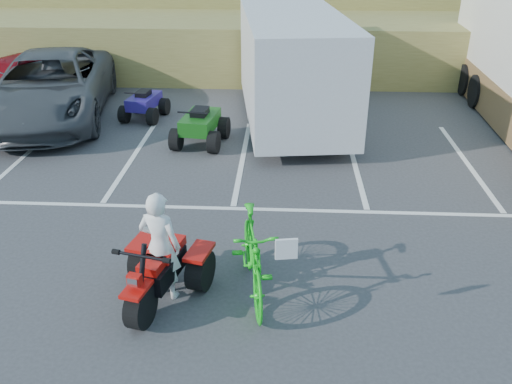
# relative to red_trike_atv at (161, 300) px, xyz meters

# --- Properties ---
(ground) EXTENTS (100.00, 100.00, 0.00)m
(ground) POSITION_rel_red_trike_atv_xyz_m (0.84, 0.58, 0.00)
(ground) COLOR #38383B
(ground) RESTS_ON ground
(parking_stripes) EXTENTS (28.00, 5.16, 0.01)m
(parking_stripes) POSITION_rel_red_trike_atv_xyz_m (1.71, 4.65, 0.00)
(parking_stripes) COLOR white
(parking_stripes) RESTS_ON ground
(grass_embankment) EXTENTS (40.00, 8.50, 3.10)m
(grass_embankment) POSITION_rel_red_trike_atv_xyz_m (0.84, 16.07, 1.42)
(grass_embankment) COLOR olive
(grass_embankment) RESTS_ON ground
(red_trike_atv) EXTENTS (1.64, 1.96, 1.11)m
(red_trike_atv) POSITION_rel_red_trike_atv_xyz_m (0.00, 0.00, 0.00)
(red_trike_atv) COLOR #BB100A
(red_trike_atv) RESTS_ON ground
(rider) EXTENTS (0.72, 0.56, 1.76)m
(rider) POSITION_rel_red_trike_atv_xyz_m (0.03, 0.15, 0.88)
(rider) COLOR white
(rider) RESTS_ON ground
(green_dirt_bike) EXTENTS (0.99, 2.30, 1.34)m
(green_dirt_bike) POSITION_rel_red_trike_atv_xyz_m (1.40, 0.29, 0.67)
(green_dirt_bike) COLOR #14BF19
(green_dirt_bike) RESTS_ON ground
(grey_pickup) EXTENTS (4.21, 7.08, 1.84)m
(grey_pickup) POSITION_rel_red_trike_atv_xyz_m (-4.93, 8.35, 0.92)
(grey_pickup) COLOR #3F4246
(grey_pickup) RESTS_ON ground
(red_car) EXTENTS (3.33, 4.81, 1.52)m
(red_car) POSITION_rel_red_trike_atv_xyz_m (-6.64, 9.71, 0.76)
(red_car) COLOR maroon
(red_car) RESTS_ON ground
(cargo_trailer) EXTENTS (3.34, 6.68, 2.99)m
(cargo_trailer) POSITION_rel_red_trike_atv_xyz_m (2.04, 8.26, 1.62)
(cargo_trailer) COLOR silver
(cargo_trailer) RESTS_ON ground
(quad_atv_blue) EXTENTS (1.28, 1.57, 0.93)m
(quad_atv_blue) POSITION_rel_red_trike_atv_xyz_m (-2.24, 8.41, 0.00)
(quad_atv_blue) COLOR navy
(quad_atv_blue) RESTS_ON ground
(quad_atv_green) EXTENTS (1.42, 1.77, 1.06)m
(quad_atv_green) POSITION_rel_red_trike_atv_xyz_m (-0.32, 6.49, 0.00)
(quad_atv_green) COLOR #134F12
(quad_atv_green) RESTS_ON ground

